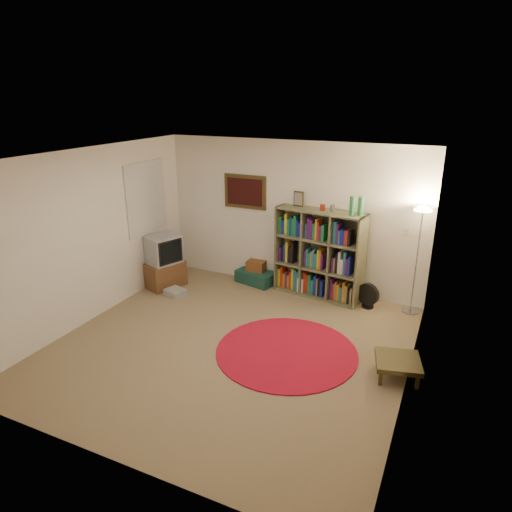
{
  "coord_description": "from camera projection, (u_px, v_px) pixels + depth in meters",
  "views": [
    {
      "loc": [
        2.54,
        -4.72,
        3.2
      ],
      "look_at": [
        0.1,
        0.6,
        1.1
      ],
      "focal_mm": 32.0,
      "sensor_mm": 36.0,
      "label": 1
    }
  ],
  "objects": [
    {
      "name": "red_rug",
      "position": [
        287.0,
        351.0,
        5.97
      ],
      "size": [
        1.85,
        1.85,
        0.02
      ],
      "color": "maroon",
      "rests_on": "ground"
    },
    {
      "name": "suitcase",
      "position": [
        257.0,
        277.0,
        8.13
      ],
      "size": [
        0.76,
        0.58,
        0.22
      ],
      "rotation": [
        0.0,
        0.0,
        -0.24
      ],
      "color": "#153C32",
      "rests_on": "ground"
    },
    {
      "name": "wicker_basket",
      "position": [
        256.0,
        266.0,
        8.07
      ],
      "size": [
        0.32,
        0.23,
        0.18
      ],
      "rotation": [
        0.0,
        0.0,
        0.02
      ],
      "color": "brown",
      "rests_on": "suitcase"
    },
    {
      "name": "paper_towel",
      "position": [
        301.0,
        286.0,
        7.67
      ],
      "size": [
        0.13,
        0.13,
        0.27
      ],
      "rotation": [
        0.0,
        0.0,
        -0.0
      ],
      "color": "white",
      "rests_on": "ground"
    },
    {
      "name": "floor_lamp",
      "position": [
        421.0,
        225.0,
        6.6
      ],
      "size": [
        0.36,
        0.36,
        1.67
      ],
      "rotation": [
        0.0,
        0.0,
        0.13
      ],
      "color": "#A5A3A7",
      "rests_on": "ground"
    },
    {
      "name": "dvd_box",
      "position": [
        175.0,
        292.0,
        7.62
      ],
      "size": [
        0.38,
        0.35,
        0.11
      ],
      "rotation": [
        0.0,
        0.0,
        -0.28
      ],
      "color": "#A3A3A8",
      "rests_on": "ground"
    },
    {
      "name": "side_table",
      "position": [
        398.0,
        362.0,
        5.39
      ],
      "size": [
        0.62,
        0.62,
        0.24
      ],
      "rotation": [
        0.0,
        0.0,
        0.25
      ],
      "color": "#372D13",
      "rests_on": "ground"
    },
    {
      "name": "tv_stand",
      "position": [
        164.0,
        262.0,
        7.86
      ],
      "size": [
        0.64,
        0.75,
        0.93
      ],
      "rotation": [
        0.0,
        0.0,
        -0.37
      ],
      "color": "brown",
      "rests_on": "ground"
    },
    {
      "name": "room",
      "position": [
        227.0,
        256.0,
        5.76
      ],
      "size": [
        4.54,
        4.54,
        2.54
      ],
      "color": "#86704E",
      "rests_on": "ground"
    },
    {
      "name": "bookshelf",
      "position": [
        318.0,
        255.0,
        7.44
      ],
      "size": [
        1.51,
        0.64,
        1.75
      ],
      "rotation": [
        0.0,
        0.0,
        -0.16
      ],
      "color": "brown",
      "rests_on": "ground"
    },
    {
      "name": "floor_fan",
      "position": [
        368.0,
        296.0,
        7.14
      ],
      "size": [
        0.36,
        0.24,
        0.41
      ],
      "rotation": [
        0.0,
        0.0,
        -0.31
      ],
      "color": "black",
      "rests_on": "ground"
    }
  ]
}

